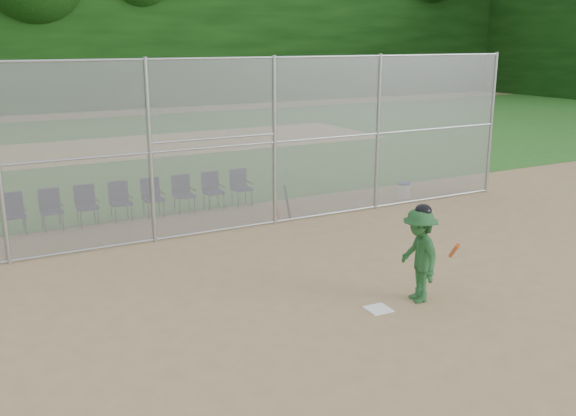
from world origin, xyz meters
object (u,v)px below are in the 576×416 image
batter_at_plate (419,255)px  water_cooler (404,190)px  home_plate (378,309)px  chair_0 (14,215)px

batter_at_plate → water_cooler: (4.42, 5.92, -0.60)m
batter_at_plate → water_cooler: bearing=53.3°
home_plate → chair_0: 8.83m
batter_at_plate → water_cooler: size_ratio=3.81×
water_cooler → chair_0: chair_0 is taller
batter_at_plate → chair_0: batter_at_plate is taller
home_plate → chair_0: size_ratio=0.40×
batter_at_plate → water_cooler: 7.41m
water_cooler → chair_0: size_ratio=0.47×
home_plate → batter_at_plate: 1.16m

